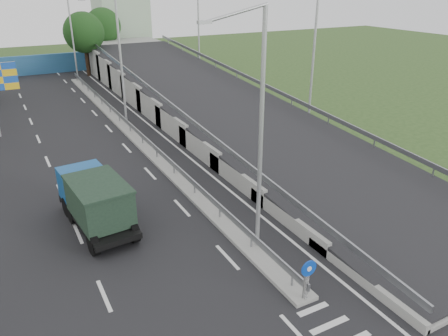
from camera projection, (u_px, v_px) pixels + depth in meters
road_surface at (105, 158)px, 29.34m from camera, size 26.00×90.00×0.04m
median at (131, 133)px, 33.83m from camera, size 1.00×44.00×0.20m
overpass_ramp at (216, 100)px, 36.41m from camera, size 10.00×50.00×3.50m
median_guardrail at (130, 125)px, 33.58m from camera, size 0.09×44.00×0.71m
sign_bollard at (307, 279)px, 15.78m from camera, size 0.64×0.23×1.67m
lamp_post_near at (257, 124)px, 17.03m from camera, size 2.74×0.18×10.08m
lamp_post_mid at (118, 54)px, 33.23m from camera, size 2.74×0.18×10.08m
lamp_post_far at (70, 29)px, 49.43m from camera, size 2.74×0.18×10.08m
blue_wall at (32, 65)px, 54.35m from camera, size 30.00×0.50×2.40m
church at (121, 21)px, 65.24m from camera, size 7.00×7.00×13.80m
tree_median_far at (84, 33)px, 52.12m from camera, size 4.80×4.80×7.60m
tree_ramp_far at (103, 26)px, 59.51m from camera, size 4.80×4.80×7.60m
dump_truck at (95, 199)px, 20.68m from camera, size 2.69×6.03×2.58m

